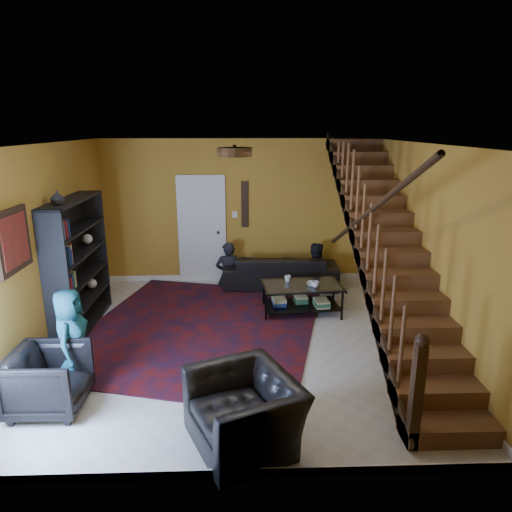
{
  "coord_description": "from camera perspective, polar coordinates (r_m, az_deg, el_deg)",
  "views": [
    {
      "loc": [
        0.05,
        -6.11,
        3.03
      ],
      "look_at": [
        0.29,
        0.4,
        1.16
      ],
      "focal_mm": 32.0,
      "sensor_mm": 36.0,
      "label": 1
    }
  ],
  "objects": [
    {
      "name": "wall_hanging",
      "position": [
        8.96,
        -1.41,
        6.48
      ],
      "size": [
        0.14,
        0.03,
        0.9
      ],
      "primitive_type": "cube",
      "color": "black",
      "rests_on": "room"
    },
    {
      "name": "ceiling_fixture",
      "position": [
        5.32,
        -2.68,
        12.86
      ],
      "size": [
        0.4,
        0.4,
        0.1
      ],
      "primitive_type": "cylinder",
      "color": "#3F2814",
      "rests_on": "room"
    },
    {
      "name": "room",
      "position": [
        8.13,
        -11.76,
        -5.86
      ],
      "size": [
        5.5,
        5.5,
        5.5
      ],
      "color": "#B37327",
      "rests_on": "ground"
    },
    {
      "name": "cup_a",
      "position": [
        7.5,
        7.39,
        -3.54
      ],
      "size": [
        0.16,
        0.16,
        0.1
      ],
      "primitive_type": "imported",
      "rotation": [
        0.0,
        0.0,
        -0.4
      ],
      "color": "#999999",
      "rests_on": "coffee_table"
    },
    {
      "name": "staircase",
      "position": [
        6.65,
        16.16,
        1.16
      ],
      "size": [
        0.95,
        5.02,
        3.18
      ],
      "color": "brown",
      "rests_on": "floor"
    },
    {
      "name": "person_child",
      "position": [
        5.87,
        -22.11,
        -9.54
      ],
      "size": [
        0.4,
        0.61,
        1.23
      ],
      "primitive_type": "imported",
      "rotation": [
        0.0,
        0.0,
        1.58
      ],
      "color": "#17545B",
      "rests_on": "armchair_left"
    },
    {
      "name": "coffee_table",
      "position": [
        7.69,
        5.69,
        -5.0
      ],
      "size": [
        1.36,
        0.88,
        0.49
      ],
      "rotation": [
        0.0,
        0.0,
        0.1
      ],
      "color": "black",
      "rests_on": "floor"
    },
    {
      "name": "rug",
      "position": [
        7.22,
        -6.9,
        -8.85
      ],
      "size": [
        4.25,
        4.6,
        0.02
      ],
      "primitive_type": "cube",
      "rotation": [
        0.0,
        0.0,
        -0.24
      ],
      "color": "#4E0E0D",
      "rests_on": "floor"
    },
    {
      "name": "floor",
      "position": [
        6.82,
        -2.32,
        -10.4
      ],
      "size": [
        5.5,
        5.5,
        0.0
      ],
      "primitive_type": "plane",
      "color": "beige",
      "rests_on": "ground"
    },
    {
      "name": "framed_picture",
      "position": [
        5.97,
        -28.07,
        1.72
      ],
      "size": [
        0.04,
        0.74,
        0.74
      ],
      "primitive_type": "cube",
      "color": "maroon",
      "rests_on": "room"
    },
    {
      "name": "person_adult_a",
      "position": [
        8.91,
        -3.49,
        -2.42
      ],
      "size": [
        0.52,
        0.37,
        1.34
      ],
      "primitive_type": "imported",
      "rotation": [
        0.0,
        0.0,
        3.26
      ],
      "color": "black",
      "rests_on": "sofa"
    },
    {
      "name": "door",
      "position": [
        9.09,
        -6.76,
        3.13
      ],
      "size": [
        0.82,
        0.05,
        2.05
      ],
      "primitive_type": "cube",
      "color": "silver",
      "rests_on": "floor"
    },
    {
      "name": "vase",
      "position": [
        6.74,
        -23.58,
        6.71
      ],
      "size": [
        0.18,
        0.18,
        0.19
      ],
      "primitive_type": "imported",
      "color": "#999999",
      "rests_on": "bookshelf"
    },
    {
      "name": "bowl",
      "position": [
        7.58,
        7.13,
        -3.49
      ],
      "size": [
        0.26,
        0.26,
        0.05
      ],
      "primitive_type": "imported",
      "rotation": [
        0.0,
        0.0,
        -0.32
      ],
      "color": "#999999",
      "rests_on": "coffee_table"
    },
    {
      "name": "cup_b",
      "position": [
        7.73,
        3.97,
        -2.84
      ],
      "size": [
        0.13,
        0.13,
        0.1
      ],
      "primitive_type": "imported",
      "rotation": [
        0.0,
        0.0,
        -0.3
      ],
      "color": "#999999",
      "rests_on": "coffee_table"
    },
    {
      "name": "popcorn_bucket",
      "position": [
        6.47,
        -21.1,
        -12.12
      ],
      "size": [
        0.17,
        0.17,
        0.15
      ],
      "primitive_type": "cylinder",
      "rotation": [
        0.0,
        0.0,
        -0.33
      ],
      "color": "red",
      "rests_on": "rug"
    },
    {
      "name": "sofa",
      "position": [
        8.87,
        3.09,
        -1.83
      ],
      "size": [
        2.23,
        0.98,
        0.64
      ],
      "primitive_type": "imported",
      "rotation": [
        0.0,
        0.0,
        3.08
      ],
      "color": "black",
      "rests_on": "floor"
    },
    {
      "name": "person_adult_b",
      "position": [
        9.03,
        7.28,
        -2.39
      ],
      "size": [
        0.69,
        0.57,
        1.3
      ],
      "primitive_type": "imported",
      "rotation": [
        0.0,
        0.0,
        3.02
      ],
      "color": "black",
      "rests_on": "sofa"
    },
    {
      "name": "armchair_left",
      "position": [
        5.63,
        -24.45,
        -13.92
      ],
      "size": [
        0.79,
        0.77,
        0.71
      ],
      "primitive_type": "imported",
      "rotation": [
        0.0,
        0.0,
        1.56
      ],
      "color": "black",
      "rests_on": "floor"
    },
    {
      "name": "bookshelf",
      "position": [
        7.44,
        -21.27,
        -1.25
      ],
      "size": [
        0.35,
        1.8,
        2.0
      ],
      "color": "black",
      "rests_on": "floor"
    },
    {
      "name": "armchair_right",
      "position": [
        4.7,
        -1.48,
        -18.82
      ],
      "size": [
        1.29,
        1.36,
        0.69
      ],
      "primitive_type": "imported",
      "rotation": [
        0.0,
        0.0,
        -1.15
      ],
      "color": "black",
      "rests_on": "floor"
    }
  ]
}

